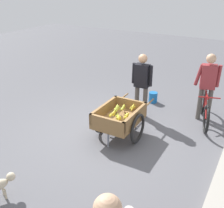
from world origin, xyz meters
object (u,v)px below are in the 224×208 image
fruit_cart (119,119)px  vendor_person (142,80)px  plastic_bucket (153,97)px  bicycle (205,109)px  cyclist_person (208,82)px

fruit_cart → vendor_person: size_ratio=1.05×
fruit_cart → plastic_bucket: fruit_cart is taller
vendor_person → bicycle: (-0.45, 1.45, -0.59)m
cyclist_person → vendor_person: bearing=-67.1°
cyclist_person → bicycle: bearing=17.4°
cyclist_person → plastic_bucket: cyclist_person is taller
vendor_person → plastic_bucket: (-0.94, -0.04, -0.80)m
fruit_cart → cyclist_person: bearing=141.2°
fruit_cart → plastic_bucket: 2.10m
bicycle → plastic_bucket: bearing=-108.3°
vendor_person → cyclist_person: (-0.59, 1.41, 0.04)m
fruit_cart → bicycle: (-1.59, 1.44, -0.08)m
fruit_cart → bicycle: size_ratio=1.03×
fruit_cart → cyclist_person: cyclist_person is taller
vendor_person → plastic_bucket: bearing=-177.4°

